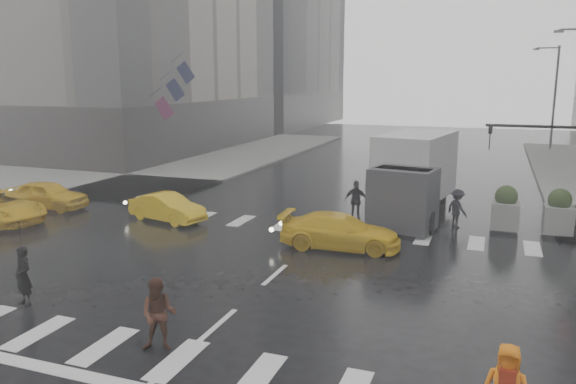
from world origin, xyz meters
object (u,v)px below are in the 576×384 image
at_px(pedestrian_brown, 159,314).
at_px(taxi_front, 47,195).
at_px(taxi_mid, 167,208).
at_px(traffic_signal_pole, 565,158).
at_px(box_truck, 412,174).

bearing_deg(pedestrian_brown, taxi_front, 121.63).
xyz_separation_m(pedestrian_brown, taxi_front, (-13.22, 10.58, -0.19)).
bearing_deg(taxi_mid, taxi_front, 103.47).
relative_size(traffic_signal_pole, pedestrian_brown, 2.56).
bearing_deg(traffic_signal_pole, taxi_mid, -168.86).
bearing_deg(taxi_mid, pedestrian_brown, -134.67).
bearing_deg(box_truck, taxi_mid, -146.62).
distance_m(taxi_front, taxi_mid, 6.80).
relative_size(taxi_front, taxi_mid, 1.08).
relative_size(pedestrian_brown, taxi_mid, 0.47).
bearing_deg(pedestrian_brown, traffic_signal_pole, 35.11).
relative_size(taxi_front, box_truck, 0.57).
height_order(taxi_mid, box_truck, box_truck).
height_order(traffic_signal_pole, pedestrian_brown, traffic_signal_pole).
height_order(taxi_front, taxi_mid, taxi_front).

